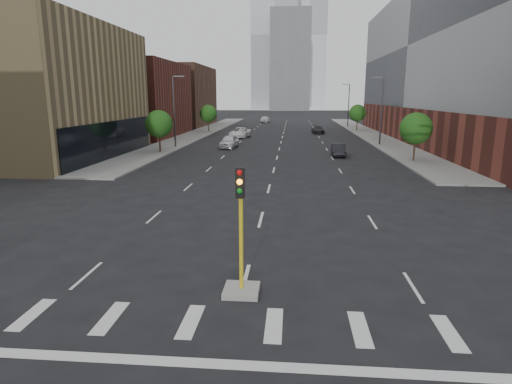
# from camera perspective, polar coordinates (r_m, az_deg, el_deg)

# --- Properties ---
(sidewalk_left_far) EXTENTS (5.00, 92.00, 0.15)m
(sidewalk_left_far) POSITION_cam_1_polar(r_m,az_deg,el_deg) (80.45, -7.17, 7.95)
(sidewalk_left_far) COLOR gray
(sidewalk_left_far) RESTS_ON ground
(sidewalk_right_far) EXTENTS (5.00, 92.00, 0.15)m
(sidewalk_right_far) POSITION_cam_1_polar(r_m,az_deg,el_deg) (79.84, 14.60, 7.61)
(sidewalk_right_far) COLOR gray
(sidewalk_right_far) RESTS_ON ground
(building_left_mid) EXTENTS (20.00, 24.00, 14.00)m
(building_left_mid) POSITION_cam_1_polar(r_m,az_deg,el_deg) (53.15, -29.04, 11.57)
(building_left_mid) COLOR tan
(building_left_mid) RESTS_ON ground
(building_left_far_a) EXTENTS (20.00, 22.00, 12.00)m
(building_left_far_a) POSITION_cam_1_polar(r_m,az_deg,el_deg) (76.24, -18.00, 11.64)
(building_left_far_a) COLOR brown
(building_left_far_a) RESTS_ON ground
(building_left_far_b) EXTENTS (20.00, 24.00, 13.00)m
(building_left_far_b) POSITION_cam_1_polar(r_m,az_deg,el_deg) (100.75, -12.25, 12.36)
(building_left_far_b) COLOR brown
(building_left_far_b) RESTS_ON ground
(building_right_main) EXTENTS (24.00, 70.00, 22.00)m
(building_right_main) POSITION_cam_1_polar(r_m,az_deg,el_deg) (70.34, 29.22, 14.73)
(building_right_main) COLOR brown
(building_right_main) RESTS_ON ground
(tower_left) EXTENTS (22.00, 22.00, 70.00)m
(tower_left) POSITION_cam_1_polar(r_m,az_deg,el_deg) (226.44, 2.53, 19.90)
(tower_left) COLOR #B2B7BC
(tower_left) RESTS_ON ground
(tower_right) EXTENTS (20.00, 20.00, 80.00)m
(tower_right) POSITION_cam_1_polar(r_m,az_deg,el_deg) (266.67, 7.03, 19.81)
(tower_right) COLOR #B2B7BC
(tower_right) RESTS_ON ground
(tower_mid) EXTENTS (18.00, 18.00, 44.00)m
(tower_mid) POSITION_cam_1_polar(r_m,az_deg,el_deg) (205.03, 4.58, 16.97)
(tower_mid) COLOR slate
(tower_mid) RESTS_ON ground
(median_traffic_signal) EXTENTS (1.20, 1.20, 4.40)m
(median_traffic_signal) POSITION_cam_1_polar(r_m,az_deg,el_deg) (14.64, -1.99, -9.95)
(median_traffic_signal) COLOR #999993
(median_traffic_signal) RESTS_ON ground
(streetlight_right_a) EXTENTS (1.60, 0.22, 9.07)m
(streetlight_right_a) POSITION_cam_1_polar(r_m,az_deg,el_deg) (60.62, 16.34, 10.69)
(streetlight_right_a) COLOR #2D2D30
(streetlight_right_a) RESTS_ON ground
(streetlight_right_b) EXTENTS (1.60, 0.22, 9.07)m
(streetlight_right_b) POSITION_cam_1_polar(r_m,az_deg,el_deg) (95.19, 12.20, 11.46)
(streetlight_right_b) COLOR #2D2D30
(streetlight_right_b) RESTS_ON ground
(streetlight_left) EXTENTS (1.60, 0.22, 9.07)m
(streetlight_left) POSITION_cam_1_polar(r_m,az_deg,el_deg) (56.51, -10.79, 10.87)
(streetlight_left) COLOR #2D2D30
(streetlight_left) RESTS_ON ground
(tree_left_near) EXTENTS (3.20, 3.20, 4.85)m
(tree_left_near) POSITION_cam_1_polar(r_m,az_deg,el_deg) (51.96, -12.83, 8.85)
(tree_left_near) COLOR #382619
(tree_left_near) RESTS_ON ground
(tree_left_far) EXTENTS (3.20, 3.20, 4.85)m
(tree_left_far) POSITION_cam_1_polar(r_m,az_deg,el_deg) (81.03, -6.38, 10.35)
(tree_left_far) COLOR #382619
(tree_left_far) RESTS_ON ground
(tree_right_near) EXTENTS (3.20, 3.20, 4.85)m
(tree_right_near) POSITION_cam_1_polar(r_m,az_deg,el_deg) (46.24, 20.55, 7.92)
(tree_right_near) COLOR #382619
(tree_right_near) RESTS_ON ground
(tree_right_far) EXTENTS (3.20, 3.20, 4.85)m
(tree_right_far) POSITION_cam_1_polar(r_m,az_deg,el_deg) (85.40, 13.39, 10.21)
(tree_right_far) COLOR #382619
(tree_right_far) RESTS_ON ground
(car_near_left) EXTENTS (2.28, 4.97, 1.65)m
(car_near_left) POSITION_cam_1_polar(r_m,az_deg,el_deg) (55.82, -3.60, 6.73)
(car_near_left) COLOR silver
(car_near_left) RESTS_ON ground
(car_mid_right) EXTENTS (1.61, 4.29, 1.40)m
(car_mid_right) POSITION_cam_1_polar(r_m,az_deg,el_deg) (48.94, 10.93, 5.54)
(car_mid_right) COLOR black
(car_mid_right) RESTS_ON ground
(car_far_left) EXTENTS (3.34, 6.09, 1.62)m
(car_far_left) POSITION_cam_1_polar(r_m,az_deg,el_deg) (69.64, -2.14, 7.92)
(car_far_left) COLOR white
(car_far_left) RESTS_ON ground
(car_deep_right) EXTENTS (2.27, 4.90, 1.39)m
(car_deep_right) POSITION_cam_1_polar(r_m,az_deg,el_deg) (78.27, 8.25, 8.24)
(car_deep_right) COLOR black
(car_deep_right) RESTS_ON ground
(car_distant) EXTENTS (2.39, 5.00, 1.65)m
(car_distant) POSITION_cam_1_polar(r_m,az_deg,el_deg) (109.13, 1.19, 9.66)
(car_distant) COLOR silver
(car_distant) RESTS_ON ground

